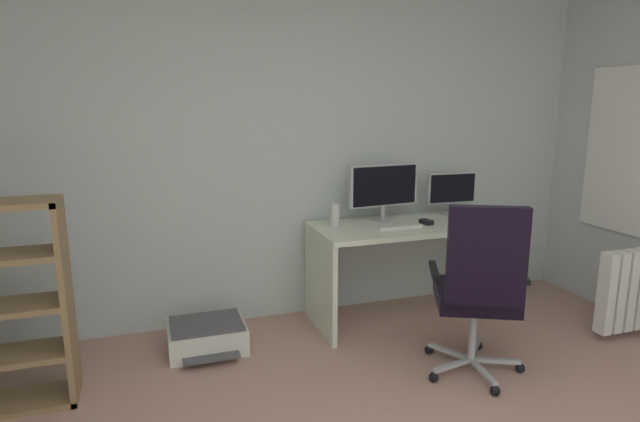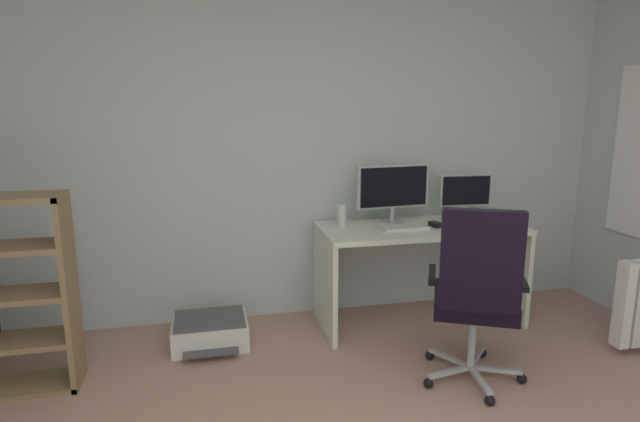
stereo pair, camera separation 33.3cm
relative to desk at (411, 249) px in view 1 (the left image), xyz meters
The scene contains 9 objects.
wall_back 1.32m from the desk, 155.95° to the left, with size 5.13×0.10×2.74m, color silver.
desk is the anchor object (origin of this frame).
monitor_main 0.51m from the desk, 138.43° to the left, with size 0.58×0.18×0.44m.
monitor_secondary 0.60m from the desk, 19.62° to the left, with size 0.41×0.18×0.35m.
keyboard 0.27m from the desk, 156.07° to the right, with size 0.34×0.13×0.02m, color silver.
computer_mouse 0.24m from the desk, 29.33° to the right, with size 0.06×0.10×0.03m, color black.
desktop_speaker 0.65m from the desk, 169.90° to the left, with size 0.07×0.07×0.17m, color silver.
office_chair 0.95m from the desk, 94.01° to the right, with size 0.64×0.67×1.10m.
printer 1.62m from the desk, behind, with size 0.51×0.48×0.20m.
Camera 1 is at (-0.92, -1.05, 1.65)m, focal length 29.27 mm.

